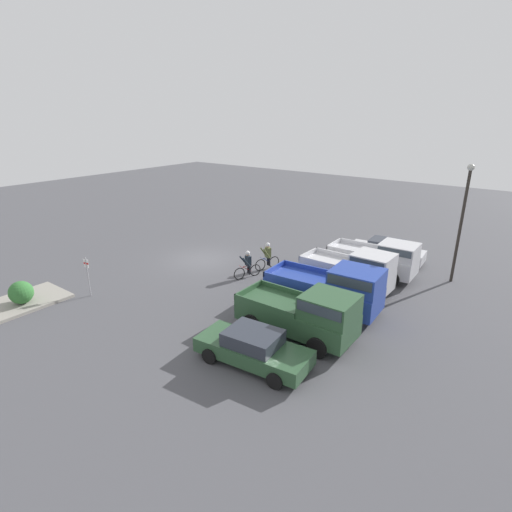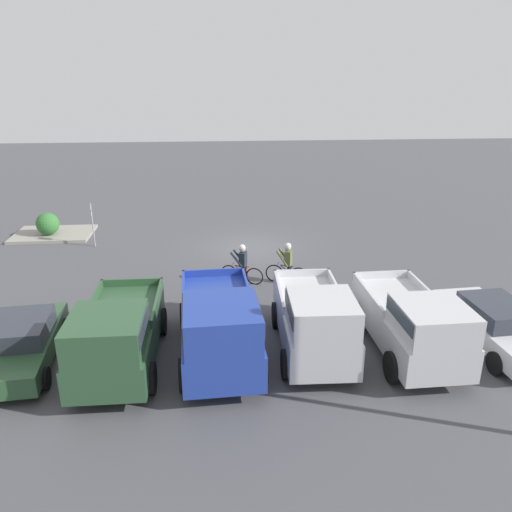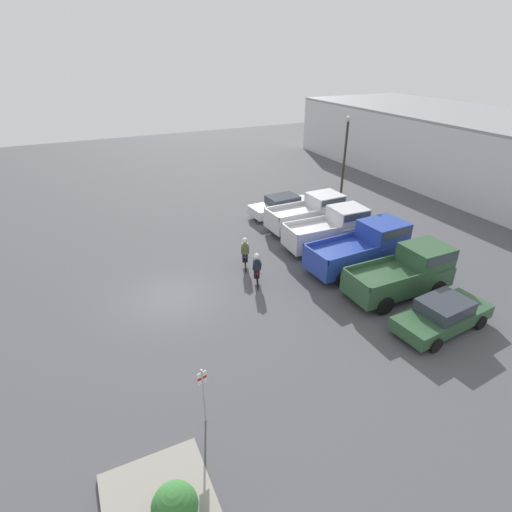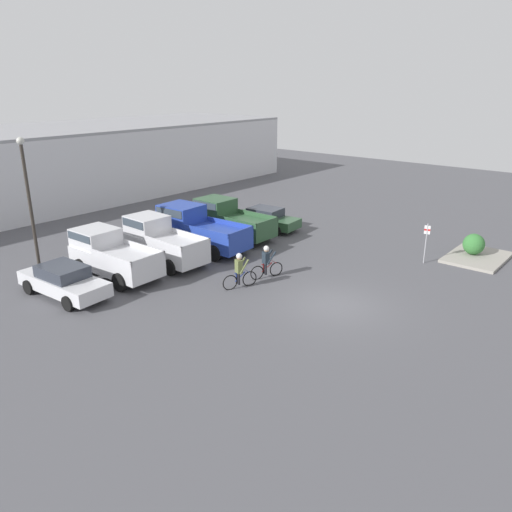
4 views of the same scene
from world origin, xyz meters
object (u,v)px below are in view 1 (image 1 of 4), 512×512
Objects in this scene: pickup_truck_3 at (306,313)px; sedan_0 at (386,251)px; pickup_truck_2 at (333,288)px; shrub at (21,292)px; lamppost at (463,215)px; pickup_truck_1 at (353,271)px; sedan_1 at (253,348)px; pickup_truck_0 at (379,258)px; cyclist_0 at (248,264)px; cyclist_1 at (268,255)px; fire_lane_sign at (87,273)px.

sedan_0 is at bearing -177.19° from pickup_truck_3.
pickup_truck_2 is 15.15m from shrub.
pickup_truck_3 is 11.16m from lamppost.
pickup_truck_1 is 5.60m from pickup_truck_3.
pickup_truck_2 is at bearing -27.14° from lamppost.
pickup_truck_1 reaches higher than sedan_1.
pickup_truck_0 is 2.96× the size of cyclist_0.
cyclist_1 is 13.20m from shrub.
pickup_truck_0 is at bearing -179.77° from pickup_truck_3.
pickup_truck_2 reaches higher than shrub.
cyclist_1 is (0.03, -5.51, -0.32)m from pickup_truck_1.
lamppost is (-4.63, 3.96, 2.66)m from pickup_truck_1.
pickup_truck_1 reaches higher than fire_lane_sign.
pickup_truck_1 is 2.84× the size of cyclist_1.
fire_lane_sign reaches higher than sedan_0.
sedan_0 is 20.84m from shrub.
cyclist_0 reaches higher than sedan_1.
pickup_truck_0 is 1.03× the size of pickup_truck_1.
pickup_truck_3 is 0.78× the size of lamppost.
sedan_0 is 8.40m from pickup_truck_2.
fire_lane_sign reaches higher than sedan_1.
pickup_truck_3 is 4.51× the size of shrub.
pickup_truck_2 reaches higher than pickup_truck_3.
pickup_truck_0 reaches higher than cyclist_0.
lamppost reaches higher than fire_lane_sign.
pickup_truck_0 is at bearing 173.39° from pickup_truck_1.
lamppost is 5.76× the size of shrub.
cyclist_0 is at bearing -72.29° from pickup_truck_1.
pickup_truck_1 is at bearing 90.26° from cyclist_1.
pickup_truck_2 is 2.61× the size of fire_lane_sign.
shrub is at bearing -35.60° from sedan_0.
cyclist_0 is 0.98× the size of cyclist_1.
pickup_truck_3 is at bearing 46.55° from cyclist_1.
pickup_truck_0 reaches higher than cyclist_1.
cyclist_1 is (-5.56, -5.87, -0.30)m from pickup_truck_3.
sedan_1 is at bearing -0.38° from sedan_0.
cyclist_0 is (1.81, -5.66, -0.35)m from pickup_truck_1.
pickup_truck_1 is at bearing 1.93° from sedan_0.
sedan_0 is at bearing 143.61° from cyclist_0.
pickup_truck_2 is at bearing 80.67° from cyclist_0.
cyclist_1 is (-1.78, 0.15, 0.03)m from cyclist_0.
pickup_truck_0 is 7.57m from cyclist_0.
pickup_truck_3 is at bearing 105.68° from fire_lane_sign.
pickup_truck_2 is 3.26× the size of cyclist_1.
sedan_1 is at bearing 91.66° from fire_lane_sign.
pickup_truck_0 reaches higher than shrub.
cyclist_0 is 11.62m from shrub.
fire_lane_sign is 1.88× the size of shrub.
sedan_1 is (2.80, -0.64, -0.47)m from pickup_truck_3.
pickup_truck_3 is 7.11m from cyclist_0.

